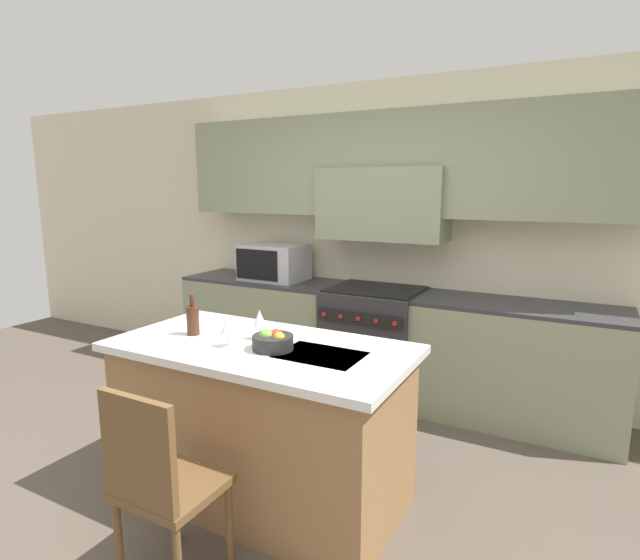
{
  "coord_description": "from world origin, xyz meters",
  "views": [
    {
      "loc": [
        1.54,
        -1.94,
        1.79
      ],
      "look_at": [
        -0.01,
        0.94,
        1.18
      ],
      "focal_mm": 28.0,
      "sensor_mm": 36.0,
      "label": 1
    }
  ],
  "objects": [
    {
      "name": "back_counter",
      "position": [
        -0.0,
        1.95,
        0.47
      ],
      "size": [
        3.81,
        0.62,
        0.93
      ],
      "color": "gray",
      "rests_on": "ground_plane"
    },
    {
      "name": "wine_glass_near",
      "position": [
        -0.14,
        0.13,
        1.05
      ],
      "size": [
        0.08,
        0.08,
        0.17
      ],
      "color": "white",
      "rests_on": "kitchen_island"
    },
    {
      "name": "wine_glass_far",
      "position": [
        -0.07,
        0.33,
        1.05
      ],
      "size": [
        0.08,
        0.08,
        0.17
      ],
      "color": "white",
      "rests_on": "kitchen_island"
    },
    {
      "name": "microwave",
      "position": [
        -1.03,
        1.95,
        1.1
      ],
      "size": [
        0.57,
        0.44,
        0.33
      ],
      "color": "#B7B7BC",
      "rests_on": "back_counter"
    },
    {
      "name": "fruit_bowl",
      "position": [
        0.1,
        0.21,
        0.98
      ],
      "size": [
        0.22,
        0.22,
        0.11
      ],
      "color": "black",
      "rests_on": "kitchen_island"
    },
    {
      "name": "range_stove",
      "position": [
        0.0,
        1.93,
        0.47
      ],
      "size": [
        0.78,
        0.7,
        0.95
      ],
      "color": "#2D2D33",
      "rests_on": "ground_plane"
    },
    {
      "name": "wine_bottle",
      "position": [
        -0.47,
        0.21,
        1.02
      ],
      "size": [
        0.07,
        0.07,
        0.24
      ],
      "color": "#422314",
      "rests_on": "kitchen_island"
    },
    {
      "name": "kitchen_island",
      "position": [
        -0.01,
        0.25,
        0.47
      ],
      "size": [
        1.69,
        0.86,
        0.93
      ],
      "color": "olive",
      "rests_on": "ground_plane"
    },
    {
      "name": "back_cabinetry",
      "position": [
        0.0,
        2.19,
        1.61
      ],
      "size": [
        10.0,
        0.46,
        2.7
      ],
      "color": "beige",
      "rests_on": "ground_plane"
    },
    {
      "name": "ground_plane",
      "position": [
        0.0,
        0.0,
        0.0
      ],
      "size": [
        10.0,
        10.0,
        0.0
      ],
      "primitive_type": "plane",
      "color": "brown"
    },
    {
      "name": "island_chair",
      "position": [
        -0.02,
        -0.53,
        0.53
      ],
      "size": [
        0.42,
        0.4,
        0.96
      ],
      "color": "brown",
      "rests_on": "ground_plane"
    }
  ]
}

